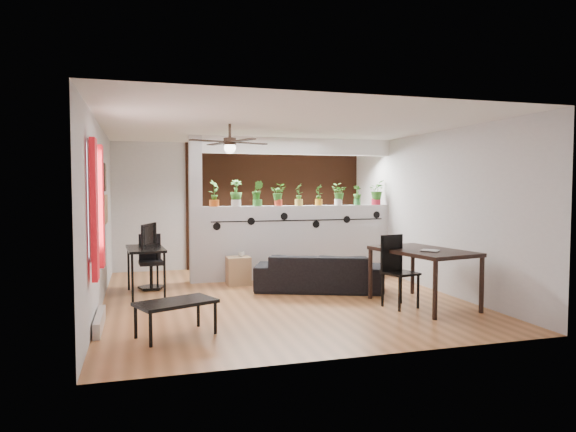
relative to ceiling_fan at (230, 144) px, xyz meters
The scene contains 30 objects.
room_shell 1.33m from the ceiling_fan, 20.56° to the left, with size 6.30×7.10×2.90m.
partition_wall 2.91m from the ceiling_fan, 48.37° to the left, with size 3.60×0.18×1.35m, color #BCBCC1.
ceiling_header 2.41m from the ceiling_fan, 48.37° to the left, with size 3.60×0.18×0.30m, color white.
pier_column 2.09m from the ceiling_fan, 99.77° to the left, with size 0.22×0.20×2.60m, color #BCBCC1.
brick_panel 3.78m from the ceiling_fan, 63.93° to the left, with size 3.90×0.05×2.60m, color #984E2C.
vine_decal 2.64m from the ceiling_fan, 46.80° to the left, with size 3.31×0.01×0.30m.
window_assembly 2.13m from the ceiling_fan, 152.87° to the right, with size 0.09×1.30×1.55m.
baseboard_heater 2.96m from the ceiling_fan, 152.65° to the right, with size 0.08×1.00×0.18m, color beige.
corkboard 2.38m from the ceiling_fan, 144.85° to the left, with size 0.03×0.60×0.45m, color #966D48.
framed_art 2.19m from the ceiling_fan, 145.97° to the left, with size 0.03×0.34×0.44m.
ceiling_fan is the anchor object (origin of this frame).
potted_plant_0 1.94m from the ceiling_fan, 89.36° to the left, with size 0.32×0.32×0.48m.
potted_plant_1 1.98m from the ceiling_fan, 77.02° to the left, with size 0.25×0.20×0.48m.
potted_plant_2 2.10m from the ceiling_fan, 65.77° to the left, with size 0.30×0.27×0.46m.
potted_plant_3 2.29m from the ceiling_fan, 56.20° to the left, with size 0.25×0.22×0.41m.
potted_plant_4 2.52m from the ceiling_fan, 48.37° to the left, with size 0.27×0.28×0.42m.
potted_plant_5 2.79m from the ceiling_fan, 42.06° to the left, with size 0.25×0.24×0.40m.
potted_plant_6 3.08m from the ceiling_fan, 36.98° to the left, with size 0.27×0.26×0.42m.
potted_plant_7 3.40m from the ceiling_fan, 32.88° to the left, with size 0.23×0.24×0.38m.
potted_plant_8 3.72m from the ceiling_fan, 29.51° to the left, with size 0.27×0.30×0.48m.
sofa 2.61m from the ceiling_fan, 19.15° to the left, with size 1.96×0.77×0.58m, color black.
cube_shelf 2.52m from the ceiling_fan, 75.02° to the left, with size 0.40×0.35×0.49m, color #A58057.
cup 2.30m from the ceiling_fan, 73.12° to the left, with size 0.11×0.11×0.09m, color gray.
computer_desk 2.24m from the ceiling_fan, 140.72° to the left, with size 0.62×1.07×0.75m.
monitor 2.19m from the ceiling_fan, 136.62° to the left, with size 0.06×0.36×0.20m, color black.
office_chair 2.64m from the ceiling_fan, 127.37° to the left, with size 0.46×0.46×0.89m.
dining_table 3.19m from the ceiling_fan, 18.58° to the right, with size 1.15×1.62×0.81m.
book 3.16m from the ceiling_fan, 25.09° to the right, with size 0.17×0.23×0.02m, color gray.
folding_chair 2.93m from the ceiling_fan, 20.28° to the right, with size 0.50×0.50×1.02m.
coffee_table 2.59m from the ceiling_fan, 121.06° to the right, with size 0.99×0.78×0.41m.
Camera 1 is at (-2.05, -7.64, 1.69)m, focal length 32.00 mm.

